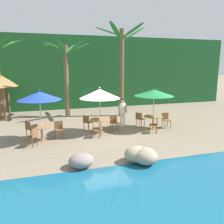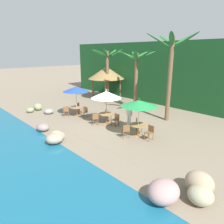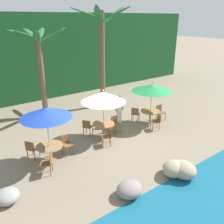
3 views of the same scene
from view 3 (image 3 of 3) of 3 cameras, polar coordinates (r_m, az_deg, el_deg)
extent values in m
plane|color=gray|center=(12.15, -0.51, -6.26)|extent=(120.00, 120.00, 0.00)
cube|color=gray|center=(12.14, -0.51, -6.25)|extent=(18.00, 5.20, 0.01)
cube|color=#194C23|center=(18.99, -17.05, 12.58)|extent=(28.00, 2.40, 6.00)
ellipsoid|color=tan|center=(9.67, 14.54, -12.91)|extent=(0.95, 0.79, 0.62)
ellipsoid|color=gray|center=(9.01, -23.65, -17.85)|extent=(0.79, 0.82, 0.44)
ellipsoid|color=tan|center=(9.72, 16.53, -12.97)|extent=(0.93, 1.03, 0.61)
ellipsoid|color=tan|center=(9.73, 14.54, -12.87)|extent=(0.87, 0.89, 0.56)
ellipsoid|color=gray|center=(8.55, 4.17, -17.85)|extent=(0.91, 0.81, 0.51)
cylinder|color=silver|center=(10.12, -14.82, -5.71)|extent=(0.04, 0.04, 2.31)
cone|color=blue|center=(9.70, -15.41, -0.15)|extent=(2.04, 2.04, 0.40)
sphere|color=blue|center=(9.60, -15.57, 1.39)|extent=(0.07, 0.07, 0.07)
cube|color=#A37547|center=(10.68, -14.23, -11.17)|extent=(0.60, 0.12, 0.03)
cube|color=#A37547|center=(10.68, -14.23, -11.17)|extent=(0.12, 0.60, 0.03)
cylinder|color=#A37547|center=(10.50, -14.41, -9.53)|extent=(0.09, 0.09, 0.71)
cylinder|color=#A37547|center=(10.32, -14.59, -7.84)|extent=(1.10, 1.10, 0.03)
cylinder|color=brown|center=(10.86, -9.09, -8.83)|extent=(0.04, 0.04, 0.45)
cylinder|color=brown|center=(10.70, -10.69, -9.44)|extent=(0.04, 0.04, 0.45)
cylinder|color=brown|center=(11.13, -10.12, -8.11)|extent=(0.04, 0.04, 0.45)
cylinder|color=brown|center=(10.97, -11.70, -8.69)|extent=(0.04, 0.04, 0.45)
cube|color=brown|center=(10.80, -10.48, -7.66)|extent=(0.46, 0.46, 0.03)
cube|color=brown|center=(10.86, -11.12, -6.37)|extent=(0.42, 0.08, 0.42)
cylinder|color=brown|center=(11.24, -18.32, -8.64)|extent=(0.04, 0.04, 0.45)
cylinder|color=brown|center=(11.04, -16.81, -9.02)|extent=(0.04, 0.04, 0.45)
cylinder|color=brown|center=(11.00, -19.42, -9.49)|extent=(0.04, 0.04, 0.45)
cylinder|color=brown|center=(10.80, -17.90, -9.89)|extent=(0.04, 0.04, 0.45)
cube|color=brown|center=(10.90, -18.26, -8.17)|extent=(0.58, 0.58, 0.03)
cube|color=brown|center=(10.67, -19.01, -7.74)|extent=(0.27, 0.37, 0.42)
cylinder|color=brown|center=(9.77, -16.49, -13.34)|extent=(0.04, 0.04, 0.45)
cylinder|color=brown|center=(10.06, -16.05, -12.19)|extent=(0.04, 0.04, 0.45)
cylinder|color=brown|center=(9.69, -14.38, -13.41)|extent=(0.04, 0.04, 0.45)
cylinder|color=brown|center=(9.98, -14.01, -12.24)|extent=(0.04, 0.04, 0.45)
cube|color=brown|center=(9.74, -15.37, -11.62)|extent=(0.58, 0.58, 0.03)
cube|color=brown|center=(9.60, -14.31, -10.67)|extent=(0.26, 0.37, 0.42)
cylinder|color=silver|center=(11.82, -2.03, -1.08)|extent=(0.04, 0.04, 2.24)
cone|color=white|center=(11.47, -2.10, 3.62)|extent=(2.16, 2.16, 0.49)
sphere|color=white|center=(11.38, -2.12, 5.15)|extent=(0.07, 0.07, 0.07)
cube|color=#A37547|center=(12.29, -1.97, -5.84)|extent=(0.60, 0.12, 0.03)
cube|color=#A37547|center=(12.29, -1.97, -5.84)|extent=(0.12, 0.60, 0.03)
cylinder|color=#A37547|center=(12.13, -1.99, -4.35)|extent=(0.09, 0.09, 0.71)
cylinder|color=#A37547|center=(11.98, -2.01, -2.82)|extent=(1.10, 1.10, 0.03)
cylinder|color=brown|center=(12.67, 2.19, -3.90)|extent=(0.04, 0.04, 0.45)
cylinder|color=brown|center=(12.46, 0.97, -4.36)|extent=(0.04, 0.04, 0.45)
cylinder|color=brown|center=(12.91, 1.13, -3.38)|extent=(0.04, 0.04, 0.45)
cylinder|color=brown|center=(12.70, -0.09, -3.82)|extent=(0.04, 0.04, 0.45)
cube|color=brown|center=(12.58, 1.06, -2.88)|extent=(0.45, 0.45, 0.03)
cube|color=brown|center=(12.64, 0.47, -1.78)|extent=(0.42, 0.06, 0.42)
cylinder|color=brown|center=(12.69, -6.11, -3.97)|extent=(0.04, 0.04, 0.45)
cylinder|color=brown|center=(12.56, -4.61, -4.19)|extent=(0.04, 0.04, 0.45)
cylinder|color=brown|center=(12.40, -6.76, -4.65)|extent=(0.04, 0.04, 0.45)
cylinder|color=brown|center=(12.27, -5.23, -4.88)|extent=(0.04, 0.04, 0.45)
cube|color=brown|center=(12.37, -5.72, -3.42)|extent=(0.59, 0.59, 0.03)
cube|color=brown|center=(12.13, -6.12, -2.97)|extent=(0.28, 0.36, 0.42)
cylinder|color=brown|center=(11.27, -2.14, -7.34)|extent=(0.04, 0.04, 0.45)
cylinder|color=brown|center=(11.58, -2.39, -6.49)|extent=(0.04, 0.04, 0.45)
cylinder|color=brown|center=(11.32, -0.34, -7.19)|extent=(0.04, 0.04, 0.45)
cylinder|color=brown|center=(11.63, -0.63, -6.36)|extent=(0.04, 0.04, 0.45)
cube|color=brown|center=(11.34, -1.38, -5.77)|extent=(0.56, 0.56, 0.03)
cube|color=brown|center=(11.28, -0.39, -4.81)|extent=(0.22, 0.39, 0.42)
cylinder|color=silver|center=(13.61, 9.21, 1.66)|extent=(0.04, 0.04, 2.20)
cone|color=#238E47|center=(13.31, 9.46, 5.71)|extent=(2.23, 2.23, 0.36)
sphere|color=#238E47|center=(13.24, 9.53, 6.80)|extent=(0.07, 0.07, 0.07)
cube|color=#A37547|center=(14.01, 8.95, -2.51)|extent=(0.60, 0.12, 0.03)
cube|color=#A37547|center=(14.01, 8.95, -2.51)|extent=(0.12, 0.60, 0.03)
cylinder|color=#A37547|center=(13.87, 9.03, -1.17)|extent=(0.09, 0.09, 0.71)
cylinder|color=#A37547|center=(13.74, 9.12, 0.19)|extent=(1.10, 1.10, 0.03)
cylinder|color=brown|center=(14.49, 12.50, -1.05)|extent=(0.04, 0.04, 0.45)
cylinder|color=brown|center=(14.25, 11.48, -1.36)|extent=(0.04, 0.04, 0.45)
cylinder|color=brown|center=(14.72, 11.51, -0.60)|extent=(0.04, 0.04, 0.45)
cylinder|color=brown|center=(14.48, 10.50, -0.90)|extent=(0.04, 0.04, 0.45)
cube|color=brown|center=(14.39, 11.57, -0.09)|extent=(0.44, 0.44, 0.03)
cube|color=brown|center=(14.45, 11.08, 0.87)|extent=(0.42, 0.06, 0.42)
cylinder|color=brown|center=(14.29, 5.09, -0.92)|extent=(0.04, 0.04, 0.45)
cylinder|color=brown|center=(14.21, 6.48, -1.10)|extent=(0.04, 0.04, 0.45)
cylinder|color=brown|center=(13.97, 4.72, -1.45)|extent=(0.04, 0.04, 0.45)
cylinder|color=brown|center=(13.89, 6.14, -1.64)|extent=(0.04, 0.04, 0.45)
cube|color=brown|center=(14.00, 5.64, -0.37)|extent=(0.58, 0.58, 0.03)
cube|color=brown|center=(13.75, 5.47, 0.09)|extent=(0.27, 0.37, 0.42)
cylinder|color=brown|center=(12.99, 9.67, -3.54)|extent=(0.04, 0.04, 0.45)
cylinder|color=brown|center=(13.30, 9.17, -2.90)|extent=(0.04, 0.04, 0.45)
cylinder|color=brown|center=(13.11, 11.14, -3.41)|extent=(0.04, 0.04, 0.45)
cylinder|color=brown|center=(13.41, 10.62, -2.78)|extent=(0.04, 0.04, 0.45)
cube|color=brown|center=(13.10, 10.22, -2.20)|extent=(0.56, 0.56, 0.03)
cube|color=brown|center=(13.09, 11.10, -1.35)|extent=(0.22, 0.39, 0.42)
cylinder|color=brown|center=(14.84, -16.33, 8.30)|extent=(0.32, 0.32, 4.96)
ellipsoid|color=#236B2D|center=(14.71, -13.87, 17.40)|extent=(1.65, 0.60, 0.82)
ellipsoid|color=#236B2D|center=(15.36, -16.64, 17.43)|extent=(1.18, 1.60, 0.70)
ellipsoid|color=#236B2D|center=(15.29, -18.82, 17.34)|extent=(0.54, 1.72, 0.57)
ellipsoid|color=#236B2D|center=(14.79, -20.66, 17.04)|extent=(1.57, 1.31, 0.54)
ellipsoid|color=#236B2D|center=(13.87, -19.69, 16.83)|extent=(1.63, 1.15, 0.63)
ellipsoid|color=#236B2D|center=(13.66, -17.42, 16.71)|extent=(0.94, 1.62, 0.87)
ellipsoid|color=#236B2D|center=(14.05, -14.27, 17.03)|extent=(1.20, 1.49, 0.93)
cylinder|color=brown|center=(15.79, -2.31, 11.97)|extent=(0.32, 0.32, 6.08)
ellipsoid|color=#236B2D|center=(16.21, 0.38, 22.11)|extent=(1.77, 0.54, 1.07)
ellipsoid|color=#236B2D|center=(16.51, -3.41, 22.29)|extent=(0.95, 1.86, 0.85)
ellipsoid|color=#236B2D|center=(15.50, -6.34, 22.37)|extent=(1.83, 1.20, 0.74)
ellipsoid|color=#236B2D|center=(14.61, -3.14, 22.16)|extent=(1.47, 1.52, 1.05)
ellipsoid|color=#236B2D|center=(15.14, 1.05, 22.35)|extent=(1.18, 1.79, 0.88)
cylinder|color=white|center=(13.44, 1.43, -1.39)|extent=(0.13, 0.13, 0.86)
cylinder|color=white|center=(13.54, 2.03, -1.22)|extent=(0.13, 0.13, 0.86)
cube|color=white|center=(13.22, 1.77, 1.57)|extent=(0.38, 0.38, 0.58)
cylinder|color=tan|center=(13.11, 1.01, 1.17)|extent=(0.08, 0.08, 0.50)
cylinder|color=tan|center=(13.37, 2.51, 1.56)|extent=(0.08, 0.08, 0.50)
sphere|color=tan|center=(13.09, 1.79, 3.26)|extent=(0.21, 0.21, 0.21)
sphere|color=black|center=(13.07, 1.79, 3.46)|extent=(0.18, 0.18, 0.18)
camera|label=1|loc=(4.71, 85.93, -26.24)|focal=37.38mm
camera|label=2|loc=(16.98, 56.89, 10.03)|focal=33.46mm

